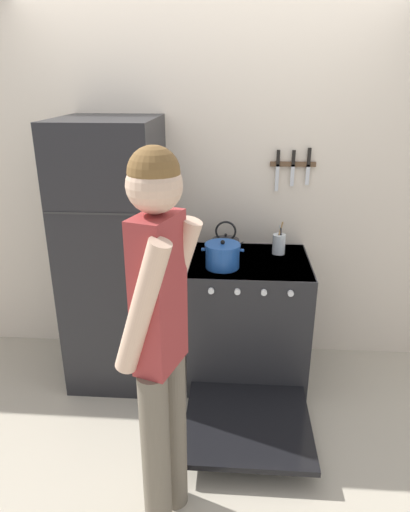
# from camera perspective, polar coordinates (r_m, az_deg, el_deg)

# --- Properties ---
(ground_plane) EXTENTS (14.00, 14.00, 0.00)m
(ground_plane) POSITION_cam_1_polar(r_m,az_deg,el_deg) (3.77, 0.38, -11.04)
(ground_plane) COLOR #B2A893
(wall_back) EXTENTS (10.00, 0.06, 2.55)m
(wall_back) POSITION_cam_1_polar(r_m,az_deg,el_deg) (3.30, 0.47, 8.33)
(wall_back) COLOR beige
(wall_back) RESTS_ON ground_plane
(refrigerator) EXTENTS (0.62, 0.73, 1.80)m
(refrigerator) POSITION_cam_1_polar(r_m,az_deg,el_deg) (3.14, -11.11, 0.06)
(refrigerator) COLOR black
(refrigerator) RESTS_ON ground_plane
(stove_range) EXTENTS (0.80, 1.37, 0.88)m
(stove_range) POSITION_cam_1_polar(r_m,az_deg,el_deg) (3.22, 5.36, -8.12)
(stove_range) COLOR #232326
(stove_range) RESTS_ON ground_plane
(dutch_oven_pot) EXTENTS (0.27, 0.23, 0.18)m
(dutch_oven_pot) POSITION_cam_1_polar(r_m,az_deg,el_deg) (2.91, 2.20, 0.07)
(dutch_oven_pot) COLOR #1E4C9E
(dutch_oven_pot) RESTS_ON stove_range
(tea_kettle) EXTENTS (0.24, 0.19, 0.23)m
(tea_kettle) POSITION_cam_1_polar(r_m,az_deg,el_deg) (3.16, 2.62, 1.56)
(tea_kettle) COLOR black
(tea_kettle) RESTS_ON stove_range
(utensil_jar) EXTENTS (0.09, 0.09, 0.23)m
(utensil_jar) POSITION_cam_1_polar(r_m,az_deg,el_deg) (3.18, 9.23, 1.54)
(utensil_jar) COLOR silver
(utensil_jar) RESTS_ON stove_range
(person) EXTENTS (0.36, 0.43, 1.80)m
(person) POSITION_cam_1_polar(r_m,az_deg,el_deg) (1.93, -5.60, -9.71)
(person) COLOR #6B6051
(person) RESTS_ON ground_plane
(wall_knife_strip) EXTENTS (0.31, 0.03, 0.30)m
(wall_knife_strip) POSITION_cam_1_polar(r_m,az_deg,el_deg) (3.23, 10.97, 11.30)
(wall_knife_strip) COLOR brown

